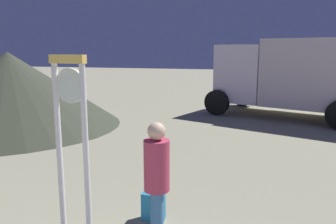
# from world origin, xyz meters

# --- Properties ---
(standing_clock) EXTENTS (0.49, 0.16, 2.28)m
(standing_clock) POSITION_xyz_m (-0.81, 2.91, 1.41)
(standing_clock) COLOR white
(standing_clock) RESTS_ON ground_plane
(person_near_clock) EXTENTS (0.30, 0.30, 1.55)m
(person_near_clock) POSITION_xyz_m (0.23, 2.97, 0.86)
(person_near_clock) COLOR teal
(person_near_clock) RESTS_ON ground_plane
(backpack) EXTENTS (0.30, 0.21, 0.39)m
(backpack) POSITION_xyz_m (-0.04, 3.63, 0.19)
(backpack) COLOR teal
(backpack) RESTS_ON ground_plane
(box_truck_near) EXTENTS (6.45, 4.34, 2.69)m
(box_truck_near) POSITION_xyz_m (2.73, 11.82, 1.52)
(box_truck_near) COLOR silver
(box_truck_near) RESTS_ON ground_plane
(dome_tent) EXTENTS (6.62, 6.62, 2.27)m
(dome_tent) POSITION_xyz_m (-6.10, 8.09, 1.14)
(dome_tent) COLOR #35392A
(dome_tent) RESTS_ON ground_plane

